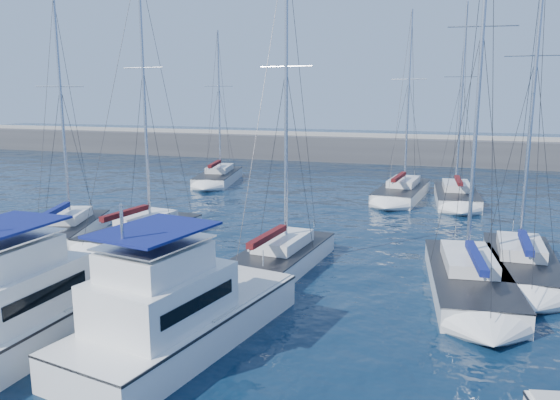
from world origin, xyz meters
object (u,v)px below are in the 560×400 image
(sailboat_back_a, at_px, (219,177))
(sailboat_back_b, at_px, (402,192))
(sailboat_mid_b, at_px, (142,233))
(sailboat_back_c, at_px, (456,196))
(motor_yacht_port_inner, at_px, (32,308))
(sailboat_mid_d, at_px, (469,278))
(sailboat_mid_e, at_px, (520,264))
(motor_yacht_stbd_inner, at_px, (177,315))
(sailboat_mid_c, at_px, (280,258))
(sailboat_mid_a, at_px, (66,229))

(sailboat_back_a, bearing_deg, sailboat_back_b, -20.25)
(sailboat_mid_b, relative_size, sailboat_back_c, 1.02)
(motor_yacht_port_inner, distance_m, sailboat_mid_b, 12.63)
(sailboat_mid_d, bearing_deg, sailboat_mid_e, 44.19)
(sailboat_mid_e, relative_size, sailboat_back_a, 1.12)
(motor_yacht_port_inner, bearing_deg, sailboat_back_b, 73.70)
(sailboat_mid_d, relative_size, sailboat_back_a, 1.24)
(motor_yacht_stbd_inner, relative_size, sailboat_mid_b, 0.64)
(motor_yacht_port_inner, distance_m, sailboat_mid_d, 17.34)
(sailboat_mid_c, height_order, sailboat_back_c, sailboat_back_c)
(sailboat_mid_a, bearing_deg, sailboat_mid_b, -10.53)
(sailboat_mid_b, relative_size, sailboat_back_a, 1.08)
(sailboat_mid_b, height_order, sailboat_mid_e, sailboat_mid_e)
(sailboat_back_c, bearing_deg, motor_yacht_stbd_inner, -111.28)
(motor_yacht_stbd_inner, relative_size, sailboat_mid_e, 0.62)
(sailboat_mid_d, distance_m, sailboat_mid_e, 3.66)
(motor_yacht_stbd_inner, height_order, sailboat_mid_b, sailboat_mid_b)
(sailboat_mid_e, bearing_deg, sailboat_back_a, 140.85)
(sailboat_mid_b, bearing_deg, sailboat_back_a, 109.84)
(sailboat_mid_a, relative_size, sailboat_mid_c, 0.91)
(motor_yacht_port_inner, height_order, sailboat_mid_e, sailboat_mid_e)
(motor_yacht_port_inner, height_order, sailboat_mid_c, sailboat_mid_c)
(sailboat_mid_b, distance_m, sailboat_back_b, 22.25)
(motor_yacht_port_inner, relative_size, sailboat_mid_b, 0.63)
(sailboat_mid_a, distance_m, sailboat_mid_d, 22.45)
(sailboat_back_b, bearing_deg, sailboat_mid_c, -95.25)
(sailboat_mid_b, distance_m, sailboat_back_a, 21.36)
(motor_yacht_stbd_inner, relative_size, sailboat_back_c, 0.65)
(sailboat_mid_a, xyz_separation_m, sailboat_back_a, (-0.03, 21.50, -0.01))
(sailboat_mid_b, height_order, sailboat_back_c, sailboat_mid_b)
(sailboat_mid_a, distance_m, sailboat_back_c, 28.33)
(motor_yacht_port_inner, bearing_deg, sailboat_mid_b, 106.29)
(sailboat_mid_e, relative_size, sailboat_back_c, 1.05)
(sailboat_mid_e, bearing_deg, sailboat_mid_d, -128.61)
(sailboat_mid_b, height_order, sailboat_back_b, sailboat_mid_b)
(sailboat_mid_d, height_order, sailboat_back_b, sailboat_mid_d)
(motor_yacht_port_inner, bearing_deg, sailboat_mid_e, 37.94)
(sailboat_mid_e, height_order, sailboat_back_c, sailboat_mid_e)
(sailboat_mid_d, bearing_deg, sailboat_mid_a, 168.69)
(motor_yacht_port_inner, height_order, sailboat_mid_d, sailboat_mid_d)
(sailboat_mid_d, relative_size, sailboat_back_c, 1.16)
(sailboat_back_a, relative_size, sailboat_back_b, 0.95)
(sailboat_mid_d, xyz_separation_m, sailboat_back_a, (-22.41, 23.28, -0.03))
(sailboat_mid_a, relative_size, sailboat_mid_d, 0.78)
(motor_yacht_port_inner, height_order, sailboat_mid_b, sailboat_mid_b)
(motor_yacht_stbd_inner, height_order, sailboat_back_c, sailboat_back_c)
(motor_yacht_port_inner, distance_m, sailboat_back_a, 33.97)
(sailboat_back_a, bearing_deg, sailboat_back_c, -20.23)
(motor_yacht_port_inner, bearing_deg, sailboat_back_c, 66.34)
(sailboat_mid_a, height_order, sailboat_mid_d, sailboat_mid_d)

